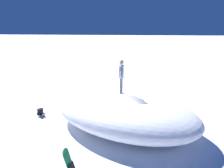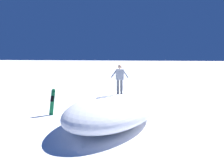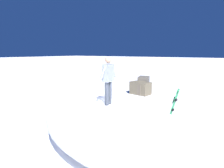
{
  "view_description": "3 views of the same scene",
  "coord_description": "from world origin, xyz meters",
  "views": [
    {
      "loc": [
        -7.94,
        -0.83,
        4.76
      ],
      "look_at": [
        0.49,
        0.22,
        2.17
      ],
      "focal_mm": 29.68,
      "sensor_mm": 36.0,
      "label": 1
    },
    {
      "loc": [
        1.85,
        -11.15,
        3.88
      ],
      "look_at": [
        0.14,
        0.0,
        2.21
      ],
      "focal_mm": 31.84,
      "sensor_mm": 36.0,
      "label": 2
    },
    {
      "loc": [
        5.92,
        3.53,
        3.49
      ],
      "look_at": [
        0.68,
        -0.01,
        2.43
      ],
      "focal_mm": 31.07,
      "sensor_mm": 36.0,
      "label": 3
    }
  ],
  "objects": [
    {
      "name": "snowboard_primary_upright",
      "position": [
        -3.93,
        0.77,
        0.86
      ],
      "size": [
        0.33,
        0.48,
        1.67
      ],
      "color": "#1E8C47",
      "rests_on": "ground"
    },
    {
      "name": "ground",
      "position": [
        0.0,
        0.0,
        0.0
      ],
      "size": [
        240.0,
        240.0,
        0.0
      ],
      "primitive_type": "plane",
      "color": "white"
    },
    {
      "name": "rock_outcrop",
      "position": [
        -8.89,
        -3.39,
        0.56
      ],
      "size": [
        2.48,
        1.73,
        1.35
      ],
      "color": "brown",
      "rests_on": "ground"
    },
    {
      "name": "snow_mound",
      "position": [
        0.29,
        -0.33,
        0.85
      ],
      "size": [
        6.58,
        8.3,
        1.7
      ],
      "primitive_type": "ellipsoid",
      "rotation": [
        0.0,
        0.0,
        1.2
      ],
      "color": "white",
      "rests_on": "ground"
    },
    {
      "name": "snowboarder_standing",
      "position": [
        0.61,
        -0.21,
        2.63
      ],
      "size": [
        1.0,
        0.25,
        1.63
      ],
      "color": "#333842",
      "rests_on": "snow_mound"
    }
  ]
}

